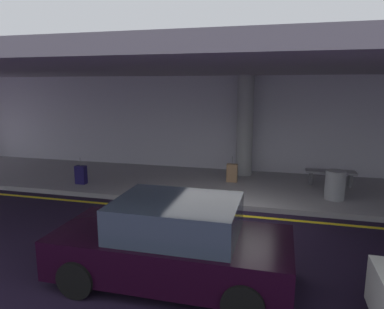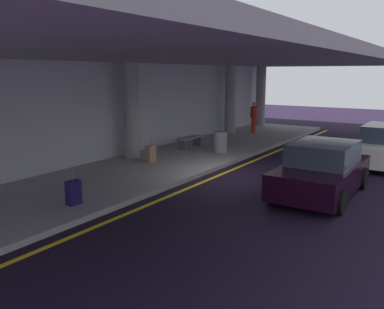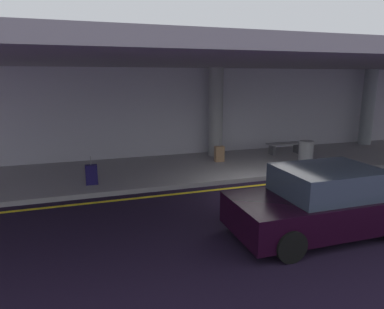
{
  "view_description": "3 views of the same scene",
  "coord_description": "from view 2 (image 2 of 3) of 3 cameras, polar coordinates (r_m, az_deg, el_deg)",
  "views": [
    {
      "loc": [
        1.33,
        -8.37,
        3.4
      ],
      "look_at": [
        -1.45,
        2.41,
        1.24
      ],
      "focal_mm": 33.01,
      "sensor_mm": 36.0,
      "label": 1
    },
    {
      "loc": [
        -11.65,
        -5.95,
        3.4
      ],
      "look_at": [
        -0.85,
        1.2,
        0.78
      ],
      "focal_mm": 37.81,
      "sensor_mm": 36.0,
      "label": 2
    },
    {
      "loc": [
        -5.36,
        -8.78,
        3.4
      ],
      "look_at": [
        -1.73,
        2.44,
        0.74
      ],
      "focal_mm": 32.0,
      "sensor_mm": 36.0,
      "label": 3
    }
  ],
  "objects": [
    {
      "name": "suitcase_upright_primary",
      "position": [
        10.58,
        -16.38,
        -5.17
      ],
      "size": [
        0.36,
        0.22,
        0.9
      ],
      "rotation": [
        0.0,
        0.0,
        0.18
      ],
      "color": "#161144",
      "rests_on": "sidewalk"
    },
    {
      "name": "bench_metal",
      "position": [
        17.83,
        -0.31,
        2.08
      ],
      "size": [
        1.6,
        0.5,
        0.48
      ],
      "color": "slate",
      "rests_on": "sidewalk"
    },
    {
      "name": "car_black",
      "position": [
        11.94,
        17.86,
        -2.13
      ],
      "size": [
        4.1,
        1.92,
        1.5
      ],
      "rotation": [
        0.0,
        0.0,
        3.09
      ],
      "color": "black",
      "rests_on": "ground"
    },
    {
      "name": "support_column_left_mid",
      "position": [
        15.75,
        -8.55,
        6.12
      ],
      "size": [
        0.6,
        0.6,
        3.65
      ],
      "primitive_type": "cylinder",
      "color": "gray",
      "rests_on": "sidewalk"
    },
    {
      "name": "lane_stripe_yellow",
      "position": [
        13.79,
        4.04,
        -2.85
      ],
      "size": [
        26.0,
        0.14,
        0.01
      ],
      "primitive_type": "cube",
      "color": "yellow",
      "rests_on": "ground"
    },
    {
      "name": "suitcase_upright_secondary",
      "position": [
        15.02,
        -5.85,
        0.1
      ],
      "size": [
        0.36,
        0.22,
        0.9
      ],
      "rotation": [
        0.0,
        0.0,
        0.2
      ],
      "color": "#8E6A49",
      "rests_on": "sidewalk"
    },
    {
      "name": "ground_plane",
      "position": [
        13.52,
        6.25,
        -3.2
      ],
      "size": [
        60.0,
        60.0,
        0.0
      ],
      "primitive_type": "plane",
      "color": "black"
    },
    {
      "name": "support_column_center",
      "position": [
        22.33,
        5.42,
        7.73
      ],
      "size": [
        0.6,
        0.6,
        3.65
      ],
      "primitive_type": "cylinder",
      "color": "gray",
      "rests_on": "sidewalk"
    },
    {
      "name": "terminal_back_wall",
      "position": [
        16.3,
        -10.63,
        5.96
      ],
      "size": [
        26.0,
        0.3,
        3.8
      ],
      "primitive_type": "cube",
      "color": "#ABAAB6",
      "rests_on": "ground"
    },
    {
      "name": "trash_bin_steel",
      "position": [
        16.94,
        4.03,
        1.81
      ],
      "size": [
        0.56,
        0.56,
        0.85
      ],
      "primitive_type": "cylinder",
      "color": "gray",
      "rests_on": "sidewalk"
    },
    {
      "name": "ceiling_overhang",
      "position": [
        14.46,
        -2.85,
        13.6
      ],
      "size": [
        28.0,
        13.2,
        0.3
      ],
      "primitive_type": "cube",
      "color": "gray",
      "rests_on": "support_column_far_left"
    },
    {
      "name": "support_column_right_mid",
      "position": [
        25.92,
        9.64,
        8.13
      ],
      "size": [
        0.6,
        0.6,
        3.65
      ],
      "primitive_type": "cylinder",
      "color": "gray",
      "rests_on": "sidewalk"
    },
    {
      "name": "sidewalk",
      "position": [
        15.12,
        -4.23,
        -1.29
      ],
      "size": [
        26.0,
        4.2,
        0.15
      ],
      "primitive_type": "cube",
      "color": "gray",
      "rests_on": "ground"
    },
    {
      "name": "traveler_with_luggage",
      "position": [
        22.57,
        8.72,
        5.49
      ],
      "size": [
        0.38,
        0.38,
        1.68
      ],
      "rotation": [
        0.0,
        0.0,
        4.09
      ],
      "color": "#AC2211",
      "rests_on": "sidewalk"
    }
  ]
}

